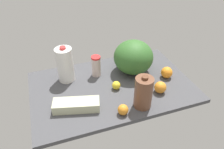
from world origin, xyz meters
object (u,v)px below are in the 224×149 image
Objects in this scene: orange_beside_bowl at (167,72)px; orange_far_back at (123,110)px; orange_by_jug at (160,87)px; chocolate_milk_jug at (143,92)px; egg_carton at (76,105)px; watermelon at (133,57)px; tumbler_cup at (96,66)px; milk_jug at (65,65)px; lemon_near_front at (116,85)px.

orange_far_back is (47.09, 25.84, -0.99)cm from orange_beside_bowl.
orange_by_jug reaches higher than orange_far_back.
chocolate_milk_jug is at bearing 35.56° from orange_beside_bowl.
egg_carton is (42.43, -11.30, -8.08)cm from chocolate_milk_jug.
tumbler_cup is (29.60, -4.49, -4.83)cm from watermelon.
watermelon is 30.33cm from tumbler_cup.
tumbler_cup reaches higher than orange_by_jug.
chocolate_milk_jug reaches higher than orange_by_jug.
orange_beside_bowl is at bearing 162.79° from milk_jug.
chocolate_milk_jug reaches higher than tumbler_cup.
tumbler_cup is 1.90× the size of orange_beside_bowl.
orange_far_back is at bearing 95.20° from tumbler_cup.
chocolate_milk_jug reaches higher than egg_carton.
orange_beside_bowl is at bearing -133.75° from orange_by_jug.
watermelon is 28.82cm from orange_beside_bowl.
chocolate_milk_jug is 21.15cm from orange_by_jug.
chocolate_milk_jug reaches higher than lemon_near_front.
tumbler_cup reaches higher than lemon_near_front.
egg_carton is at bearing -2.77° from orange_by_jug.
watermelon is at bearing 171.37° from tumbler_cup.
tumbler_cup is (19.39, -44.00, -2.73)cm from chocolate_milk_jug.
lemon_near_front is at bearing -26.13° from orange_by_jug.
orange_by_jug is 20.05cm from orange_beside_bowl.
watermelon is 1.03× the size of egg_carton.
lemon_near_front is at bearing -100.44° from orange_far_back.
milk_jug is 1.69× the size of tumbler_cup.
egg_carton is at bearing 19.11° from lemon_near_front.
orange_by_jug is (-18.11, -8.38, -7.01)cm from chocolate_milk_jug.
milk_jug is 41.47cm from lemon_near_front.
watermelon is at bearing -120.80° from orange_far_back.
chocolate_milk_jug is at bearing 179.84° from egg_carton.
milk_jug is 4.63× the size of lemon_near_front.
lemon_near_front is 31.83cm from orange_by_jug.
orange_far_back is at bearing 79.56° from lemon_near_front.
watermelon reaches higher than orange_by_jug.
chocolate_milk_jug is 2.69× the size of orange_beside_bowl.
milk_jug is 36.26cm from egg_carton.
chocolate_milk_jug is 0.84× the size of milk_jug.
orange_by_jug is (-7.91, 31.13, -9.11)cm from watermelon.
chocolate_milk_jug is at bearing 132.94° from milk_jug.
watermelon reaches higher than egg_carton.
milk_jug is at bearing -60.51° from orange_far_back.
egg_carton is 3.38× the size of orange_beside_bowl.
tumbler_cup reaches higher than orange_beside_bowl.
egg_carton is 30.83cm from orange_far_back.
chocolate_milk_jug is 40.86cm from watermelon.
orange_by_jug is at bearing -155.17° from chocolate_milk_jug.
chocolate_milk_jug is at bearing -168.85° from orange_far_back.
watermelon is at bearing -140.33° from lemon_near_front.
watermelon is 33.38cm from orange_by_jug.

